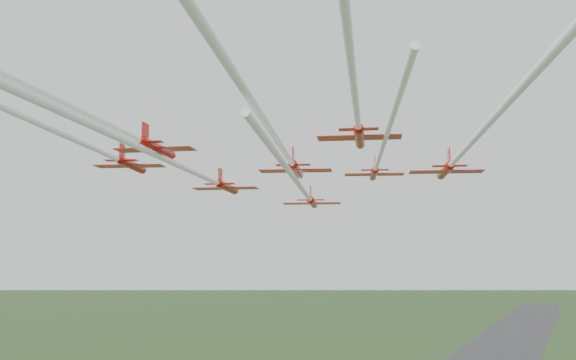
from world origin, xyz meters
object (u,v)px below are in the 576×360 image
at_px(jet_row2_left, 189,170).
at_px(jet_row2_right, 380,155).
at_px(jet_lead, 303,190).
at_px(jet_row3_mid, 278,141).
at_px(jet_row4_left, 108,125).
at_px(jet_row3_right, 465,149).
at_px(jet_row3_left, 94,148).
at_px(jet_row4_right, 356,109).

relative_size(jet_row2_left, jet_row2_right, 1.14).
xyz_separation_m(jet_lead, jet_row3_mid, (8.39, -25.74, 1.31)).
bearing_deg(jet_row4_left, jet_lead, 72.12).
bearing_deg(jet_row3_right, jet_row4_left, -164.67).
xyz_separation_m(jet_lead, jet_row3_right, (24.01, -19.31, 0.45)).
bearing_deg(jet_row3_left, jet_row2_right, 16.23).
height_order(jet_row3_left, jet_row3_right, jet_row3_left).
bearing_deg(jet_row4_right, jet_lead, 103.82).
bearing_deg(jet_row4_left, jet_row2_left, 89.94).
distance_m(jet_row2_right, jet_row3_right, 17.15).
bearing_deg(jet_lead, jet_row3_right, -56.86).
relative_size(jet_lead, jet_row3_mid, 1.03).
xyz_separation_m(jet_row2_left, jet_row3_left, (-6.15, -8.99, 1.51)).
height_order(jet_row3_right, jet_row4_left, jet_row4_left).
bearing_deg(jet_row2_right, jet_row2_left, -174.33).
distance_m(jet_row3_right, jet_row4_left, 31.28).
height_order(jet_row2_left, jet_row2_right, jet_row2_right).
distance_m(jet_row3_mid, jet_row4_right, 9.16).
height_order(jet_row2_left, jet_row3_left, jet_row3_left).
relative_size(jet_row3_left, jet_row4_left, 1.04).
xyz_separation_m(jet_row2_right, jet_row3_right, (11.48, -12.56, -2.21)).
bearing_deg(jet_row3_mid, jet_row3_right, 4.27).
bearing_deg(jet_row3_left, jet_row4_right, -25.80).
bearing_deg(jet_row3_mid, jet_row2_right, 59.58).
relative_size(jet_row2_right, jet_row3_left, 1.14).
height_order(jet_lead, jet_row2_left, jet_row2_left).
relative_size(jet_lead, jet_row4_right, 1.36).
xyz_separation_m(jet_row3_right, jet_row4_left, (-26.19, -17.06, 1.19)).
distance_m(jet_row2_left, jet_row3_mid, 18.58).
bearing_deg(jet_row4_right, jet_row3_right, 36.50).
bearing_deg(jet_lead, jet_row4_left, -111.47).
distance_m(jet_lead, jet_row4_right, 33.49).
bearing_deg(jet_row3_mid, jet_row4_left, -152.95).
height_order(jet_row2_right, jet_row3_left, jet_row2_right).
bearing_deg(jet_row2_right, jet_row3_right, -66.75).
height_order(jet_lead, jet_row2_right, jet_row2_right).
distance_m(jet_row2_left, jet_row4_left, 21.06).
bearing_deg(jet_row2_right, jet_row3_mid, -121.48).
bearing_deg(jet_row3_mid, jet_row3_left, 159.89).
bearing_deg(jet_row4_right, jet_row2_left, 135.65).
height_order(jet_row2_right, jet_row4_right, jet_row4_right).
distance_m(jet_lead, jet_row2_right, 14.49).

